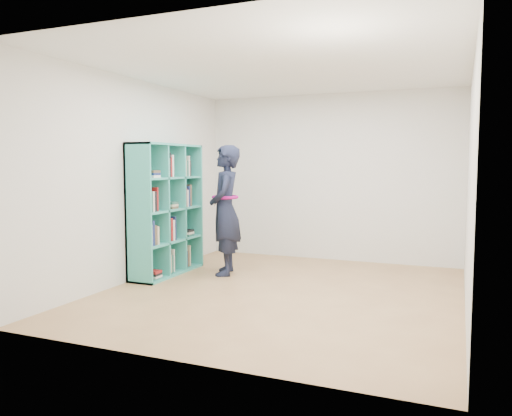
% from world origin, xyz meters
% --- Properties ---
extents(floor, '(4.50, 4.50, 0.00)m').
position_xyz_m(floor, '(0.00, 0.00, 0.00)').
color(floor, '#9A6F46').
rests_on(floor, ground).
extents(ceiling, '(4.50, 4.50, 0.00)m').
position_xyz_m(ceiling, '(0.00, 0.00, 2.60)').
color(ceiling, white).
rests_on(ceiling, wall_back).
extents(wall_left, '(0.02, 4.50, 2.60)m').
position_xyz_m(wall_left, '(-2.00, 0.00, 1.30)').
color(wall_left, silver).
rests_on(wall_left, floor).
extents(wall_right, '(0.02, 4.50, 2.60)m').
position_xyz_m(wall_right, '(2.00, 0.00, 1.30)').
color(wall_right, silver).
rests_on(wall_right, floor).
extents(wall_back, '(4.00, 0.02, 2.60)m').
position_xyz_m(wall_back, '(0.00, 2.25, 1.30)').
color(wall_back, silver).
rests_on(wall_back, floor).
extents(wall_front, '(4.00, 0.02, 2.60)m').
position_xyz_m(wall_front, '(0.00, -2.25, 1.30)').
color(wall_front, silver).
rests_on(wall_front, floor).
extents(bookshelf, '(0.39, 1.34, 1.78)m').
position_xyz_m(bookshelf, '(-1.83, 0.36, 0.86)').
color(bookshelf, teal).
rests_on(bookshelf, floor).
extents(person, '(0.63, 0.75, 1.77)m').
position_xyz_m(person, '(-1.05, 0.65, 0.89)').
color(person, black).
rests_on(person, floor).
extents(smartphone, '(0.05, 0.11, 0.15)m').
position_xyz_m(smartphone, '(-1.22, 0.68, 1.00)').
color(smartphone, silver).
rests_on(smartphone, person).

